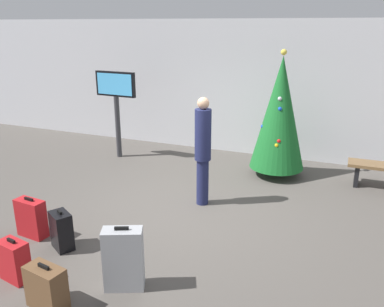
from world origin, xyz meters
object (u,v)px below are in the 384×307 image
(flight_info_kiosk, at_px, (116,97))
(suitcase_2, at_px, (31,218))
(traveller_0, at_px, (203,148))
(suitcase_0, at_px, (123,259))
(suitcase_4, at_px, (14,261))
(holiday_tree, at_px, (280,113))
(suitcase_3, at_px, (62,231))
(suitcase_5, at_px, (46,288))

(flight_info_kiosk, xyz_separation_m, suitcase_2, (0.83, -3.74, -1.16))
(flight_info_kiosk, relative_size, traveller_0, 1.06)
(flight_info_kiosk, bearing_deg, suitcase_0, -57.27)
(suitcase_0, xyz_separation_m, suitcase_4, (-1.34, -0.37, -0.13))
(holiday_tree, xyz_separation_m, suitcase_3, (-2.25, -4.03, -1.05))
(suitcase_3, xyz_separation_m, suitcase_4, (-0.06, -0.81, -0.01))
(traveller_0, bearing_deg, suitcase_2, -134.05)
(traveller_0, height_order, suitcase_4, traveller_0)
(flight_info_kiosk, distance_m, suitcase_4, 5.01)
(suitcase_2, bearing_deg, suitcase_4, -57.35)
(flight_info_kiosk, relative_size, suitcase_5, 3.71)
(flight_info_kiosk, xyz_separation_m, suitcase_0, (2.76, -4.29, -1.06))
(suitcase_5, bearing_deg, flight_info_kiosk, 113.51)
(suitcase_5, bearing_deg, suitcase_3, 122.01)
(suitcase_0, distance_m, suitcase_3, 1.36)
(suitcase_5, bearing_deg, suitcase_2, 138.13)
(suitcase_2, height_order, suitcase_5, suitcase_2)
(suitcase_4, bearing_deg, suitcase_5, -19.58)
(suitcase_2, xyz_separation_m, suitcase_5, (1.31, -1.18, -0.04))
(suitcase_4, relative_size, suitcase_5, 1.03)
(flight_info_kiosk, height_order, suitcase_4, flight_info_kiosk)
(suitcase_5, bearing_deg, traveller_0, 78.58)
(holiday_tree, relative_size, suitcase_0, 3.15)
(holiday_tree, xyz_separation_m, suitcase_4, (-2.31, -4.84, -1.06))
(suitcase_2, bearing_deg, suitcase_3, -9.62)
(flight_info_kiosk, relative_size, suitcase_2, 3.25)
(suitcase_0, xyz_separation_m, suitcase_5, (-0.62, -0.63, -0.14))
(suitcase_4, bearing_deg, suitcase_3, 85.98)
(suitcase_2, bearing_deg, holiday_tree, 53.49)
(holiday_tree, height_order, suitcase_5, holiday_tree)
(holiday_tree, height_order, suitcase_2, holiday_tree)
(flight_info_kiosk, xyz_separation_m, traveller_0, (2.79, -1.71, -0.42))
(suitcase_2, bearing_deg, suitcase_0, -15.89)
(flight_info_kiosk, bearing_deg, suitcase_2, -77.55)
(flight_info_kiosk, distance_m, suitcase_3, 4.29)
(suitcase_2, distance_m, suitcase_5, 1.76)
(suitcase_0, bearing_deg, traveller_0, 89.36)
(suitcase_0, bearing_deg, flight_info_kiosk, 122.73)
(holiday_tree, bearing_deg, flight_info_kiosk, -177.30)
(flight_info_kiosk, bearing_deg, suitcase_5, -66.49)
(flight_info_kiosk, bearing_deg, suitcase_4, -73.11)
(suitcase_4, height_order, suitcase_5, suitcase_4)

